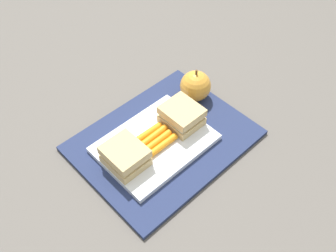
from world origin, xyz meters
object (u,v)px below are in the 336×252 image
food_tray (155,143)px  apple (195,86)px  carrot_sticks_bundle (155,139)px  sandwich_half_left (125,156)px  sandwich_half_right (182,116)px

food_tray → apple: bearing=14.5°
food_tray → carrot_sticks_bundle: 0.01m
sandwich_half_left → carrot_sticks_bundle: (0.08, 0.00, -0.01)m
food_tray → sandwich_half_right: (0.08, 0.00, 0.03)m
food_tray → sandwich_half_left: sandwich_half_left is taller
apple → sandwich_half_left: bearing=-170.0°
sandwich_half_right → apple: bearing=26.2°
sandwich_half_left → food_tray: bearing=0.0°
sandwich_half_right → apple: apple is taller
food_tray → apple: apple is taller
sandwich_half_right → apple: size_ratio=0.97×
food_tray → carrot_sticks_bundle: bearing=61.4°
food_tray → apple: 0.17m
carrot_sticks_bundle → food_tray: bearing=-118.6°
food_tray → sandwich_half_left: bearing=180.0°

